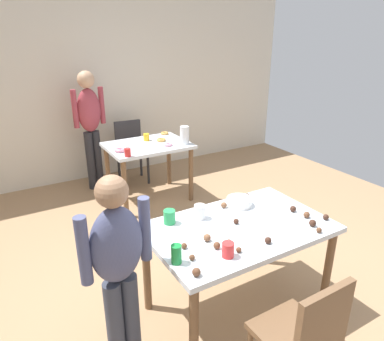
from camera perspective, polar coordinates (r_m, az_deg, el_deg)
name	(u,v)px	position (r m, az deg, el deg)	size (l,w,h in m)	color
ground_plane	(225,292)	(3.22, 5.33, -18.77)	(6.40, 6.40, 0.00)	#9E7A56
wall_back	(99,88)	(5.43, -14.67, 12.55)	(6.40, 0.10, 2.60)	beige
dining_table_near	(239,236)	(2.70, 7.48, -10.38)	(1.31, 0.83, 0.75)	silver
dining_table_far	(148,153)	(4.55, -7.01, 2.81)	(1.01, 0.74, 0.75)	silver
chair_near_table	(304,334)	(2.28, 17.47, -23.62)	(0.40, 0.40, 0.87)	brown
chair_far_table	(131,148)	(5.25, -9.75, 3.62)	(0.43, 0.43, 0.87)	#2D2D33
person_girl_near	(118,264)	(2.20, -11.69, -14.33)	(0.46, 0.24, 1.36)	#383D4C
person_adult_far	(90,120)	(4.96, -15.94, 7.74)	(0.45, 0.26, 1.60)	#28282D
mixing_bowl	(239,202)	(2.92, 7.54, -4.95)	(0.20, 0.20, 0.06)	white
soda_can	(176,254)	(2.22, -2.51, -13.17)	(0.07, 0.07, 0.12)	#198438
fork_near	(262,215)	(2.81, 11.15, -7.02)	(0.17, 0.02, 0.01)	silver
cup_near_0	(200,212)	(2.70, 1.27, -6.59)	(0.09, 0.09, 0.11)	white
cup_near_1	(169,217)	(2.64, -3.62, -7.38)	(0.09, 0.09, 0.10)	green
cup_near_2	(228,250)	(2.29, 5.75, -12.45)	(0.08, 0.08, 0.10)	red
cake_ball_0	(229,242)	(2.42, 5.91, -11.26)	(0.04, 0.04, 0.04)	brown
cake_ball_1	(217,245)	(2.37, 3.97, -11.82)	(0.05, 0.05, 0.05)	brown
cake_ball_2	(196,272)	(2.14, 0.71, -15.88)	(0.05, 0.05, 0.05)	brown
cake_ball_3	(307,215)	(2.86, 17.79, -6.73)	(0.05, 0.05, 0.05)	brown
cake_ball_4	(326,217)	(2.87, 20.54, -6.96)	(0.04, 0.04, 0.04)	#3D2319
cake_ball_5	(236,221)	(2.66, 7.04, -8.03)	(0.04, 0.04, 0.04)	#3D2319
cake_ball_6	(313,223)	(2.75, 18.66, -7.93)	(0.05, 0.05, 0.05)	#3D2319
cake_ball_7	(207,238)	(2.44, 2.43, -10.64)	(0.05, 0.05, 0.05)	brown
cake_ball_8	(268,240)	(2.47, 12.01, -10.83)	(0.05, 0.05, 0.05)	#3D2319
cake_ball_9	(319,230)	(2.69, 19.58, -8.93)	(0.04, 0.04, 0.04)	brown
cake_ball_10	(293,209)	(2.92, 15.80, -5.89)	(0.05, 0.05, 0.05)	#3D2319
cake_ball_11	(184,246)	(2.37, -1.26, -11.91)	(0.04, 0.04, 0.04)	brown
cake_ball_12	(239,250)	(2.35, 7.46, -12.42)	(0.04, 0.04, 0.04)	brown
cake_ball_13	(192,257)	(2.27, 0.00, -13.67)	(0.04, 0.04, 0.04)	brown
cake_ball_14	(247,196)	(3.06, 8.75, -4.02)	(0.04, 0.04, 0.04)	#3D2319
cake_ball_15	(224,205)	(2.88, 5.09, -5.50)	(0.05, 0.05, 0.05)	brown
pitcher_far	(185,135)	(4.46, -1.20, 5.65)	(0.11, 0.11, 0.22)	white
cup_far_0	(146,137)	(4.65, -7.29, 5.29)	(0.08, 0.08, 0.09)	yellow
cup_far_1	(128,152)	(4.08, -10.23, 2.85)	(0.07, 0.07, 0.09)	red
donut_far_0	(120,150)	(4.27, -11.36, 3.23)	(0.14, 0.14, 0.04)	pink
donut_far_1	(161,140)	(4.61, -4.92, 4.89)	(0.12, 0.12, 0.03)	gold
donut_far_2	(168,145)	(4.42, -3.81, 4.15)	(0.11, 0.11, 0.03)	pink
donut_far_3	(165,133)	(4.92, -4.39, 5.95)	(0.11, 0.11, 0.03)	gold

